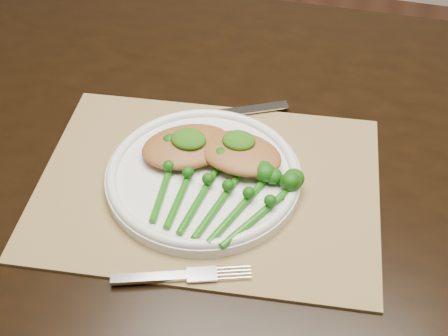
% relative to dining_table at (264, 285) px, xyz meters
% --- Properties ---
extents(dining_table, '(1.61, 0.92, 0.75)m').
position_rel_dining_table_xyz_m(dining_table, '(0.00, 0.00, 0.00)').
color(dining_table, black).
rests_on(dining_table, ground).
extents(placemat, '(0.53, 0.41, 0.00)m').
position_rel_dining_table_xyz_m(placemat, '(-0.08, -0.11, 0.38)').
color(placemat, olive).
rests_on(placemat, dining_table).
extents(dinner_plate, '(0.29, 0.29, 0.03)m').
position_rel_dining_table_xyz_m(dinner_plate, '(-0.09, -0.10, 0.39)').
color(dinner_plate, white).
rests_on(dinner_plate, placemat).
extents(knife, '(0.19, 0.11, 0.01)m').
position_rel_dining_table_xyz_m(knife, '(-0.11, 0.04, 0.38)').
color(knife, silver).
rests_on(knife, placemat).
extents(fork, '(0.18, 0.07, 0.01)m').
position_rel_dining_table_xyz_m(fork, '(-0.06, -0.27, 0.38)').
color(fork, silver).
rests_on(fork, placemat).
extents(chicken_fillet_left, '(0.17, 0.15, 0.03)m').
position_rel_dining_table_xyz_m(chicken_fillet_left, '(-0.12, -0.07, 0.41)').
color(chicken_fillet_left, '#975D2C').
rests_on(chicken_fillet_left, dinner_plate).
extents(chicken_fillet_right, '(0.14, 0.11, 0.03)m').
position_rel_dining_table_xyz_m(chicken_fillet_right, '(-0.04, -0.07, 0.41)').
color(chicken_fillet_right, '#975D2C').
rests_on(chicken_fillet_right, dinner_plate).
extents(pesto_dollop_left, '(0.05, 0.04, 0.02)m').
position_rel_dining_table_xyz_m(pesto_dollop_left, '(-0.12, -0.07, 0.42)').
color(pesto_dollop_left, '#194409').
rests_on(pesto_dollop_left, chicken_fillet_left).
extents(pesto_dollop_right, '(0.05, 0.04, 0.02)m').
position_rel_dining_table_xyz_m(pesto_dollop_right, '(-0.04, -0.06, 0.43)').
color(pesto_dollop_right, '#194409').
rests_on(pesto_dollop_right, chicken_fillet_right).
extents(broccolini_bundle, '(0.20, 0.22, 0.04)m').
position_rel_dining_table_xyz_m(broccolini_bundle, '(-0.06, -0.15, 0.40)').
color(broccolini_bundle, '#145B0C').
rests_on(broccolini_bundle, dinner_plate).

